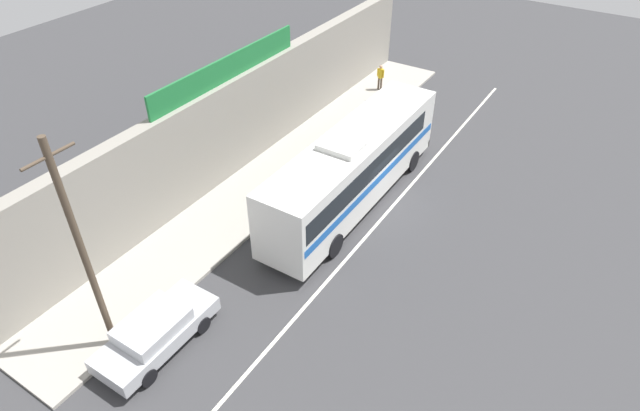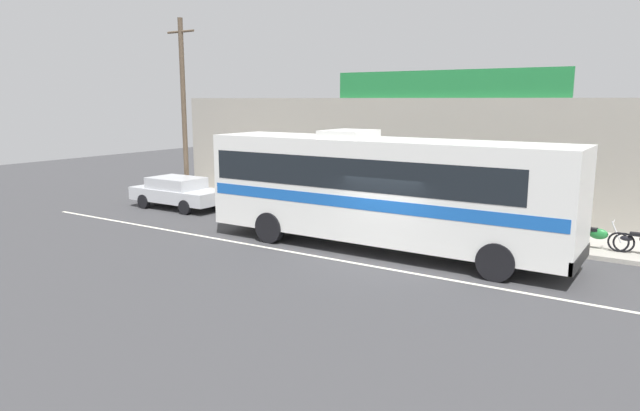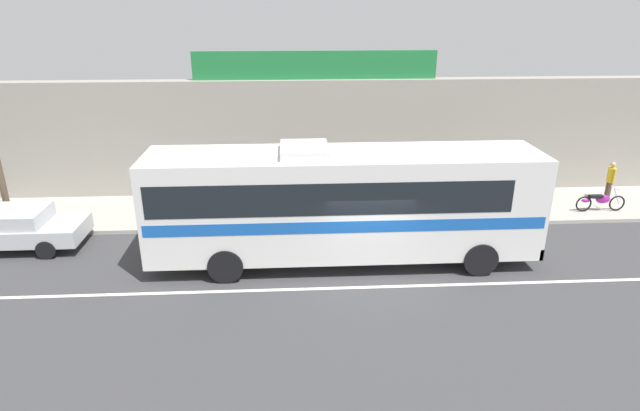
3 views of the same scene
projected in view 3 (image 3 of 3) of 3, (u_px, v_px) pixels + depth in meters
The scene contains 12 objects.
ground_plane at pixel (367, 274), 16.12m from camera, with size 70.00×70.00×0.00m, color #3A3A3D.
sidewalk_slab at pixel (349, 209), 20.93m from camera, with size 30.00×3.60×0.14m, color #A8A399.
storefront_facade at pixel (344, 138), 22.09m from camera, with size 30.00×0.70×4.80m, color gray.
storefront_billboard at pixel (315, 65), 20.95m from camera, with size 9.67×0.12×1.10m, color #1E7538.
road_center_stripe at pixel (371, 287), 15.38m from camera, with size 30.00×0.14×0.01m, color silver.
intercity_bus at pixel (341, 200), 16.21m from camera, with size 11.86×2.60×3.78m.
parked_car at pixel (14, 228), 17.55m from camera, with size 4.42×1.90×1.37m.
motorcycle_black at pixel (600, 201), 20.37m from camera, with size 1.94×0.56×0.94m.
motorcycle_green at pixel (522, 202), 20.24m from camera, with size 1.86×0.56×0.94m.
motorcycle_purple at pixel (486, 203), 20.17m from camera, with size 1.89×0.56×0.94m.
motorcycle_orange at pixel (452, 205), 19.99m from camera, with size 1.96×0.56×0.94m.
pedestrian_near_shop at pixel (611, 178), 21.28m from camera, with size 0.30×0.48×1.62m.
Camera 3 is at (-2.24, -14.16, 7.80)m, focal length 29.82 mm.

